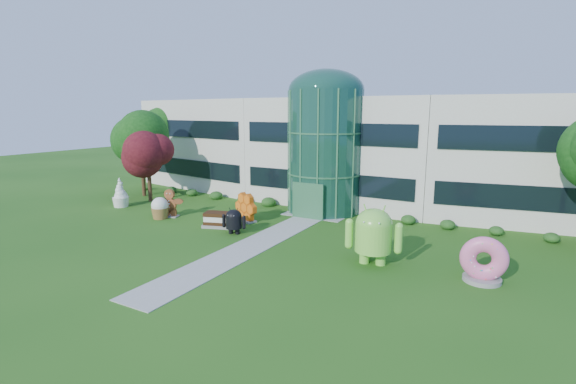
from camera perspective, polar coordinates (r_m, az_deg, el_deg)
The scene contains 14 objects.
ground at distance 24.99m, azimuth -6.68°, elevation -8.20°, with size 140.00×140.00×0.00m, color #215114.
building at distance 39.72m, azimuth 8.69°, elevation 5.80°, with size 46.00×15.00×9.30m, color beige, non-canonical shape.
atrium at distance 34.17m, azimuth 5.09°, elevation 5.46°, with size 6.00×6.00×9.80m, color #194738.
walkway at distance 26.54m, azimuth -4.13°, elevation -6.94°, with size 2.40×20.00×0.04m, color #9E9E93.
tree_red at distance 40.00m, azimuth -18.52°, elevation 3.01°, with size 4.00×4.00×6.00m, color #3F0C14, non-canonical shape.
trees_backdrop at distance 35.16m, azimuth 5.75°, elevation 4.46°, with size 52.00×8.00×8.40m, color #103F0F, non-canonical shape.
android_green at distance 22.98m, azimuth 11.61°, elevation -5.34°, with size 3.20×2.13×3.63m, color #7EDB46, non-canonical shape.
android_black at distance 28.39m, azimuth -7.42°, elevation -3.76°, with size 1.75×1.17×1.99m, color black, non-canonical shape.
donut at distance 22.55m, azimuth 25.19°, elevation -8.25°, with size 2.24×1.07×2.33m, color #D95295, non-canonical shape.
gingerbread at distance 33.90m, azimuth -15.85°, elevation -1.44°, with size 2.43×0.93×2.24m, color brown, non-canonical shape.
ice_cream_sandwich at distance 30.24m, azimuth -9.21°, elevation -3.76°, with size 2.46×1.23×1.09m, color #311F0A, non-canonical shape.
honeycomb at distance 31.48m, azimuth -5.77°, elevation -2.27°, with size 2.50×0.89×1.96m, color orange, non-canonical shape.
froyo at distance 38.84m, azimuth -21.96°, elevation -0.06°, with size 1.47×1.47×2.52m, color white, non-canonical shape.
cupcake at distance 33.65m, azimuth -17.10°, elevation -2.09°, with size 1.40×1.40×1.68m, color white, non-canonical shape.
Camera 1 is at (14.02, -18.99, 8.21)m, focal length 26.00 mm.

